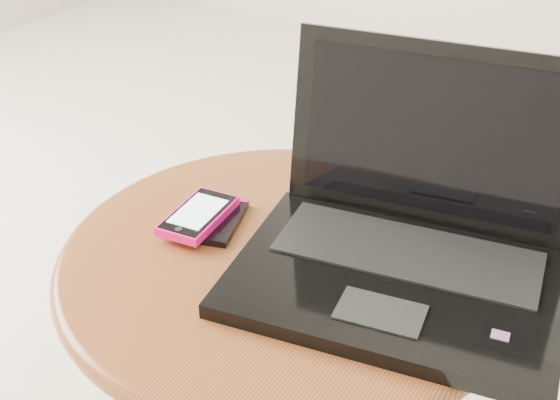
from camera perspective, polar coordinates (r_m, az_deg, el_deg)
The scene contains 4 objects.
table at distance 1.00m, azimuth 0.44°, elevation -8.55°, with size 0.58×0.58×0.46m.
laptop at distance 0.90m, azimuth 9.62°, elevation -2.88°, with size 0.41×0.36×0.25m.
phone_black at distance 1.00m, azimuth -4.68°, elevation -1.55°, with size 0.08×0.12×0.01m.
phone_pink at distance 0.99m, azimuth -6.19°, elevation -1.16°, with size 0.07×0.12×0.01m.
Camera 1 is at (0.49, -0.64, 1.01)m, focal length 48.41 mm.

